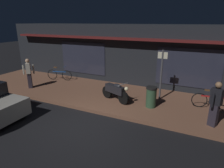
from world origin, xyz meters
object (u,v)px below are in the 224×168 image
object	(u,v)px
bicycle_parked	(212,101)
trash_bin	(151,97)
sign_post	(161,72)
motorcycle	(116,91)
person_photographer	(29,73)
person_bystander	(216,103)
bicycle_extra	(59,75)

from	to	relation	value
bicycle_parked	trash_bin	bearing A→B (deg)	-158.73
sign_post	trash_bin	bearing A→B (deg)	-98.51
motorcycle	trash_bin	world-z (taller)	motorcycle
person_photographer	motorcycle	bearing A→B (deg)	3.55
bicycle_parked	person_bystander	size ratio (longest dim) A/B	0.99
motorcycle	person_bystander	xyz separation A→B (m)	(4.14, -0.60, 0.38)
sign_post	bicycle_extra	bearing A→B (deg)	175.48
bicycle_extra	person_photographer	size ratio (longest dim) A/B	0.97
person_bystander	sign_post	bearing A→B (deg)	143.38
bicycle_extra	person_bystander	xyz separation A→B (m)	(8.85, -2.22, 0.52)
sign_post	bicycle_parked	bearing A→B (deg)	-2.59
motorcycle	bicycle_extra	size ratio (longest dim) A/B	1.01
bicycle_parked	person_photographer	xyz separation A→B (m)	(-9.29, -1.33, 0.52)
bicycle_extra	person_bystander	distance (m)	9.14
motorcycle	person_photographer	bearing A→B (deg)	-176.45
person_bystander	sign_post	distance (m)	2.90
bicycle_parked	person_photographer	bearing A→B (deg)	-171.87
person_photographer	trash_bin	distance (m)	6.90
trash_bin	person_bystander	bearing A→B (deg)	-15.12
bicycle_extra	person_bystander	world-z (taller)	person_bystander
trash_bin	person_photographer	bearing A→B (deg)	-176.78
trash_bin	sign_post	bearing A→B (deg)	81.49
bicycle_parked	bicycle_extra	bearing A→B (deg)	175.98
bicycle_extra	person_bystander	bearing A→B (deg)	-14.09
motorcycle	bicycle_parked	size ratio (longest dim) A/B	0.99
sign_post	motorcycle	bearing A→B (deg)	-149.06
bicycle_extra	sign_post	xyz separation A→B (m)	(6.56, -0.52, 1.00)
motorcycle	trash_bin	xyz separation A→B (m)	(1.69, 0.06, -0.03)
person_photographer	sign_post	bearing A→B (deg)	11.48
sign_post	trash_bin	distance (m)	1.38
person_bystander	trash_bin	distance (m)	2.57
motorcycle	person_bystander	distance (m)	4.20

